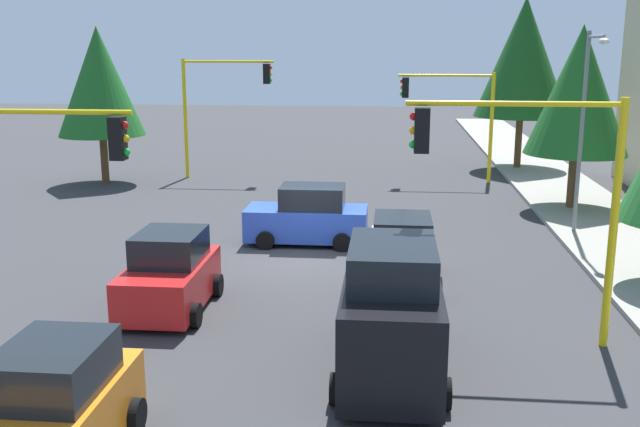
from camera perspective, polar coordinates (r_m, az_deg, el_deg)
The scene contains 15 objects.
ground_plane at distance 22.86m, azimuth -1.48°, elevation -3.61°, with size 120.00×120.00×0.00m, color #353538.
sidewalk_kerb at distance 28.60m, azimuth 21.20°, elevation -0.97°, with size 80.00×4.00×0.15m, color gray.
traffic_signal_far_left at distance 35.98m, azimuth 10.30°, elevation 8.33°, with size 0.36×4.59×5.29m.
traffic_signal_near_right at distance 18.03m, azimuth -22.07°, elevation 3.07°, with size 0.36×4.59×5.22m.
traffic_signal_far_right at distance 36.81m, azimuth -7.83°, elevation 9.16°, with size 0.36×4.59×5.91m.
traffic_signal_near_left at distance 16.24m, azimuth 16.00°, elevation 3.13°, with size 0.36×4.59×5.47m.
street_lamp_curbside at distance 26.27m, azimuth 20.01°, elevation 7.44°, with size 2.15×0.28×7.00m.
tree_roadside_far at distance 40.34m, azimuth 15.56°, elevation 11.61°, with size 4.90×4.90×8.99m.
tree_roadside_mid at distance 30.68m, azimuth 19.53°, elevation 9.01°, with size 4.02×4.02×7.33m.
tree_opposite_side at distance 36.46m, azimuth -16.80°, elevation 9.80°, with size 4.06×4.06×7.42m.
delivery_van_black at distance 14.86m, azimuth 5.58°, elevation -7.70°, with size 4.80×2.22×2.77m.
car_red at distance 18.80m, azimuth -11.63°, elevation -4.71°, with size 3.64×2.11×1.98m.
car_blue at distance 24.55m, azimuth -0.94°, elevation -0.28°, with size 2.07×4.05×1.98m.
car_orange at distance 12.59m, azimuth -20.09°, elevation -14.36°, with size 3.76×2.03×1.98m.
car_white at distance 20.39m, azimuth 6.39°, elevation -3.13°, with size 3.72×2.08×1.98m.
Camera 1 is at (21.75, 2.70, 6.50)m, focal length 41.11 mm.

